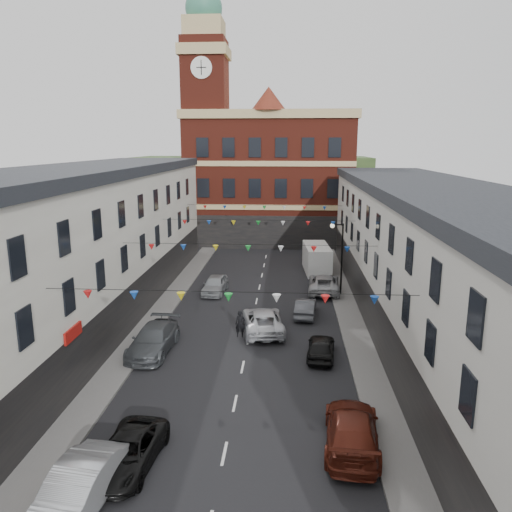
% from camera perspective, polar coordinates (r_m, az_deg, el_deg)
% --- Properties ---
extents(ground, '(160.00, 160.00, 0.00)m').
position_cam_1_polar(ground, '(28.57, -1.54, -12.58)').
color(ground, black).
rests_on(ground, ground).
extents(pavement_left, '(1.80, 64.00, 0.15)m').
position_cam_1_polar(pavement_left, '(31.67, -13.93, -10.20)').
color(pavement_left, '#605E5B').
rests_on(pavement_left, ground).
extents(pavement_right, '(1.80, 64.00, 0.15)m').
position_cam_1_polar(pavement_right, '(30.58, 12.05, -10.95)').
color(pavement_right, '#605E5B').
rests_on(pavement_right, ground).
extents(terrace_left, '(8.40, 56.00, 10.70)m').
position_cam_1_polar(terrace_left, '(31.04, -23.63, -1.13)').
color(terrace_left, beige).
rests_on(terrace_left, ground).
extents(terrace_right, '(8.40, 56.00, 9.70)m').
position_cam_1_polar(terrace_right, '(29.24, 22.27, -2.82)').
color(terrace_right, beige).
rests_on(terrace_right, ground).
extents(civic_building, '(20.60, 13.30, 18.50)m').
position_cam_1_polar(civic_building, '(63.85, 1.59, 9.04)').
color(civic_building, maroon).
rests_on(civic_building, ground).
extents(clock_tower, '(5.60, 5.60, 30.00)m').
position_cam_1_polar(clock_tower, '(61.59, -5.72, 15.18)').
color(clock_tower, maroon).
rests_on(clock_tower, ground).
extents(distant_hill, '(40.00, 14.00, 10.00)m').
position_cam_1_polar(distant_hill, '(88.25, -0.43, 8.01)').
color(distant_hill, '#294520').
rests_on(distant_hill, ground).
extents(street_lamp, '(1.10, 0.36, 6.00)m').
position_cam_1_polar(street_lamp, '(40.78, 9.47, 0.79)').
color(street_lamp, black).
rests_on(street_lamp, ground).
extents(car_left_b, '(2.18, 5.05, 1.62)m').
position_cam_1_polar(car_left_b, '(19.48, -19.82, -23.91)').
color(car_left_b, '#ABAEB3').
rests_on(car_left_b, ground).
extents(car_left_c, '(2.50, 4.74, 1.27)m').
position_cam_1_polar(car_left_c, '(21.17, -14.46, -20.84)').
color(car_left_c, black).
rests_on(car_left_c, ground).
extents(car_left_d, '(2.48, 5.55, 1.58)m').
position_cam_1_polar(car_left_d, '(30.77, -11.64, -9.34)').
color(car_left_d, '#474C50').
rests_on(car_left_d, ground).
extents(car_left_e, '(2.03, 4.46, 1.48)m').
position_cam_1_polar(car_left_e, '(41.76, -4.71, -3.27)').
color(car_left_e, '#93989B').
rests_on(car_left_e, ground).
extents(car_right_c, '(2.66, 5.54, 1.56)m').
position_cam_1_polar(car_right_c, '(21.94, 10.88, -18.91)').
color(car_right_c, '#591D11').
rests_on(car_right_c, ground).
extents(car_right_d, '(1.91, 3.96, 1.30)m').
position_cam_1_polar(car_right_d, '(29.73, 7.44, -10.26)').
color(car_right_d, black).
rests_on(car_right_d, ground).
extents(car_right_e, '(1.77, 4.05, 1.29)m').
position_cam_1_polar(car_right_e, '(36.38, 5.68, -5.88)').
color(car_right_e, '#4D4F55').
rests_on(car_right_e, ground).
extents(car_right_f, '(2.80, 5.57, 1.51)m').
position_cam_1_polar(car_right_f, '(42.27, 7.77, -3.13)').
color(car_right_f, '#ACADB1').
rests_on(car_right_f, ground).
extents(moving_car, '(3.25, 5.77, 1.52)m').
position_cam_1_polar(moving_car, '(33.31, 0.82, -7.38)').
color(moving_car, silver).
rests_on(moving_car, ground).
extents(white_van, '(2.64, 5.99, 2.59)m').
position_cam_1_polar(white_van, '(48.86, 6.95, -0.29)').
color(white_van, white).
rests_on(white_van, ground).
extents(pedestrian, '(0.64, 0.43, 1.73)m').
position_cam_1_polar(pedestrian, '(32.43, -1.82, -7.76)').
color(pedestrian, black).
rests_on(pedestrian, ground).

